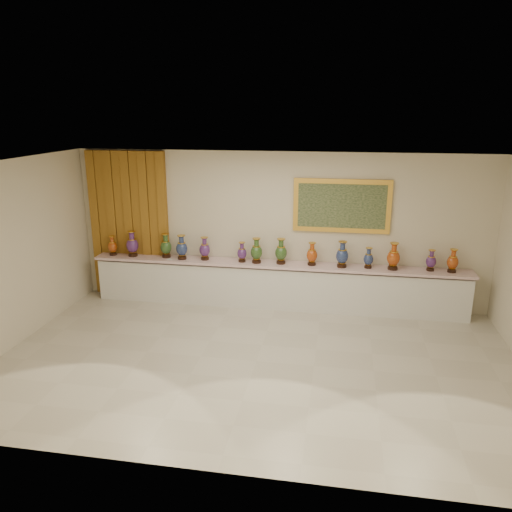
{
  "coord_description": "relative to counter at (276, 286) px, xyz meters",
  "views": [
    {
      "loc": [
        1.18,
        -6.84,
        3.75
      ],
      "look_at": [
        -0.3,
        1.7,
        1.19
      ],
      "focal_mm": 35.0,
      "sensor_mm": 36.0,
      "label": 1
    }
  ],
  "objects": [
    {
      "name": "vase_5",
      "position": [
        -0.67,
        -0.03,
        0.64
      ],
      "size": [
        0.19,
        0.19,
        0.39
      ],
      "rotation": [
        0.0,
        0.0,
        -0.08
      ],
      "color": "black",
      "rests_on": "counter"
    },
    {
      "name": "counter",
      "position": [
        0.0,
        0.0,
        0.0
      ],
      "size": [
        7.28,
        0.48,
        0.9
      ],
      "color": "white",
      "rests_on": "ground"
    },
    {
      "name": "vase_11",
      "position": [
        2.17,
        -0.03,
        0.69
      ],
      "size": [
        0.28,
        0.28,
        0.51
      ],
      "rotation": [
        0.0,
        0.0,
        -0.2
      ],
      "color": "black",
      "rests_on": "counter"
    },
    {
      "name": "vase_10",
      "position": [
        1.73,
        -0.01,
        0.64
      ],
      "size": [
        0.2,
        0.2,
        0.39
      ],
      "rotation": [
        0.0,
        0.0,
        0.11
      ],
      "color": "black",
      "rests_on": "counter"
    },
    {
      "name": "vase_6",
      "position": [
        -0.38,
        -0.05,
        0.68
      ],
      "size": [
        0.29,
        0.29,
        0.49
      ],
      "rotation": [
        0.0,
        0.0,
        0.33
      ],
      "color": "black",
      "rests_on": "counter"
    },
    {
      "name": "vase_4",
      "position": [
        -1.42,
        -0.01,
        0.67
      ],
      "size": [
        0.27,
        0.27,
        0.46
      ],
      "rotation": [
        0.0,
        0.0,
        0.31
      ],
      "color": "black",
      "rests_on": "counter"
    },
    {
      "name": "vase_0",
      "position": [
        -3.35,
        -0.02,
        0.64
      ],
      "size": [
        0.23,
        0.23,
        0.4
      ],
      "rotation": [
        0.0,
        0.0,
        -0.33
      ],
      "color": "black",
      "rests_on": "counter"
    },
    {
      "name": "vase_3",
      "position": [
        -1.87,
        -0.05,
        0.68
      ],
      "size": [
        0.25,
        0.25,
        0.48
      ],
      "rotation": [
        0.0,
        0.0,
        0.14
      ],
      "color": "black",
      "rests_on": "counter"
    },
    {
      "name": "vase_7",
      "position": [
        0.09,
        -0.02,
        0.68
      ],
      "size": [
        0.3,
        0.3,
        0.49
      ],
      "rotation": [
        0.0,
        0.0,
        0.38
      ],
      "color": "black",
      "rests_on": "counter"
    },
    {
      "name": "vase_9",
      "position": [
        1.24,
        -0.05,
        0.69
      ],
      "size": [
        0.27,
        0.27,
        0.5
      ],
      "rotation": [
        0.0,
        0.0,
        -0.16
      ],
      "color": "black",
      "rests_on": "counter"
    },
    {
      "name": "vase_2",
      "position": [
        -2.22,
        0.01,
        0.68
      ],
      "size": [
        0.27,
        0.27,
        0.48
      ],
      "rotation": [
        0.0,
        0.0,
        0.22
      ],
      "color": "black",
      "rests_on": "counter"
    },
    {
      "name": "vase_1",
      "position": [
        -2.91,
        -0.03,
        0.69
      ],
      "size": [
        0.28,
        0.28,
        0.51
      ],
      "rotation": [
        0.0,
        0.0,
        0.21
      ],
      "color": "black",
      "rests_on": "counter"
    },
    {
      "name": "ground",
      "position": [
        0.0,
        -2.27,
        -0.44
      ],
      "size": [
        8.0,
        8.0,
        0.0
      ],
      "primitive_type": "plane",
      "color": "beige",
      "rests_on": "ground"
    },
    {
      "name": "vase_8",
      "position": [
        0.68,
        -0.01,
        0.66
      ],
      "size": [
        0.23,
        0.23,
        0.44
      ],
      "rotation": [
        0.0,
        0.0,
        0.12
      ],
      "color": "black",
      "rests_on": "counter"
    },
    {
      "name": "room",
      "position": [
        -2.35,
        0.17,
        1.15
      ],
      "size": [
        8.0,
        8.0,
        8.0
      ],
      "color": "beige",
      "rests_on": "ground"
    },
    {
      "name": "label_card",
      "position": [
        -2.1,
        -0.14,
        0.47
      ],
      "size": [
        0.1,
        0.06,
        0.0
      ],
      "primitive_type": "cube",
      "color": "white",
      "rests_on": "counter"
    },
    {
      "name": "vase_13",
      "position": [
        3.22,
        -0.01,
        0.66
      ],
      "size": [
        0.26,
        0.26,
        0.43
      ],
      "rotation": [
        0.0,
        0.0,
        0.34
      ],
      "color": "black",
      "rests_on": "counter"
    },
    {
      "name": "vase_12",
      "position": [
        2.85,
        0.02,
        0.64
      ],
      "size": [
        0.18,
        0.18,
        0.39
      ],
      "rotation": [
        0.0,
        0.0,
        0.0
      ],
      "color": "black",
      "rests_on": "counter"
    }
  ]
}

